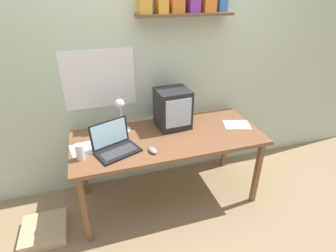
% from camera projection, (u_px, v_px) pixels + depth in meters
% --- Properties ---
extents(ground_plane, '(12.00, 12.00, 0.00)m').
position_uv_depth(ground_plane, '(168.00, 196.00, 2.73)').
color(ground_plane, '#997C5A').
extents(back_wall, '(5.60, 0.24, 2.60)m').
position_uv_depth(back_wall, '(154.00, 59.00, 2.50)').
color(back_wall, beige).
rests_on(back_wall, ground_plane).
extents(corner_desk, '(1.72, 0.75, 0.72)m').
position_uv_depth(corner_desk, '(168.00, 141.00, 2.41)').
color(corner_desk, brown).
rests_on(corner_desk, ground_plane).
extents(crt_monitor, '(0.32, 0.31, 0.37)m').
position_uv_depth(crt_monitor, '(173.00, 108.00, 2.47)').
color(crt_monitor, '#232326').
rests_on(crt_monitor, corner_desk).
extents(laptop, '(0.41, 0.36, 0.24)m').
position_uv_depth(laptop, '(114.00, 144.00, 2.15)').
color(laptop, black).
rests_on(laptop, corner_desk).
extents(desk_lamp, '(0.15, 0.17, 0.34)m').
position_uv_depth(desk_lamp, '(121.00, 113.00, 2.35)').
color(desk_lamp, white).
rests_on(desk_lamp, corner_desk).
extents(juice_glass, '(0.07, 0.07, 0.13)m').
position_uv_depth(juice_glass, '(80.00, 153.00, 2.03)').
color(juice_glass, white).
rests_on(juice_glass, corner_desk).
extents(computer_mouse, '(0.08, 0.11, 0.03)m').
position_uv_depth(computer_mouse, '(153.00, 150.00, 2.14)').
color(computer_mouse, gray).
rests_on(computer_mouse, corner_desk).
extents(loose_paper_near_monitor, '(0.29, 0.26, 0.00)m').
position_uv_depth(loose_paper_near_monitor, '(237.00, 125.00, 2.57)').
color(loose_paper_near_monitor, white).
rests_on(loose_paper_near_monitor, corner_desk).
extents(open_notebook, '(0.25, 0.24, 0.00)m').
position_uv_depth(open_notebook, '(84.00, 149.00, 2.19)').
color(open_notebook, silver).
rests_on(open_notebook, corner_desk).
extents(floor_cushion, '(0.37, 0.37, 0.09)m').
position_uv_depth(floor_cushion, '(45.00, 230.00, 2.28)').
color(floor_cushion, tan).
rests_on(floor_cushion, ground_plane).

